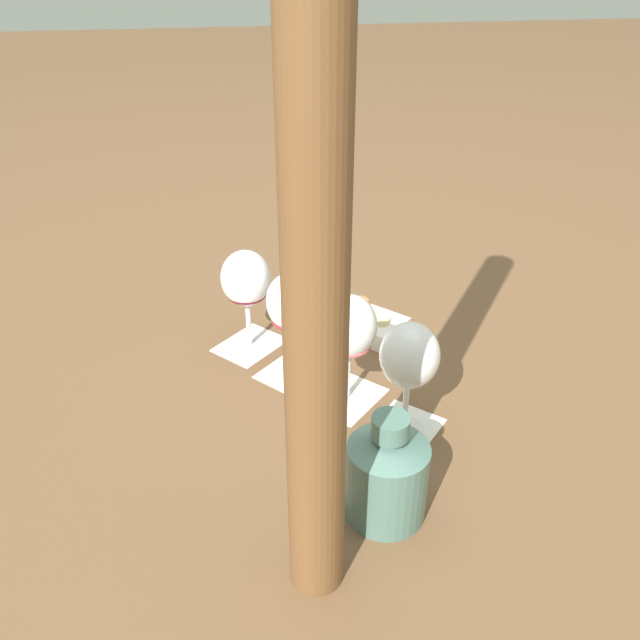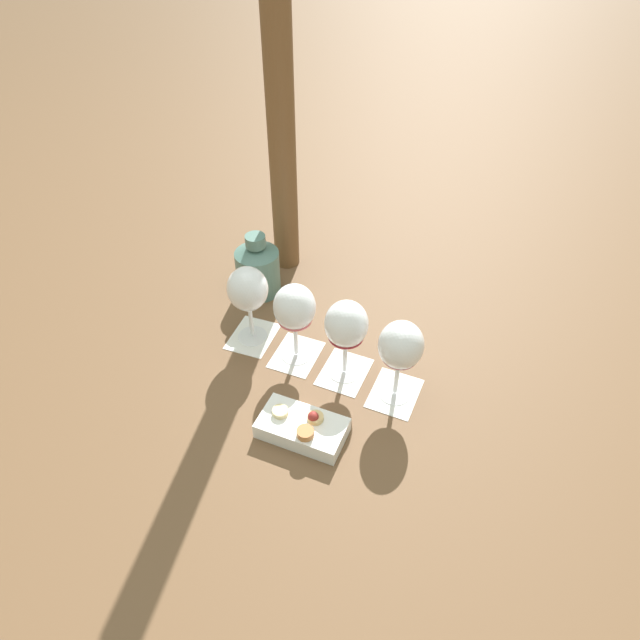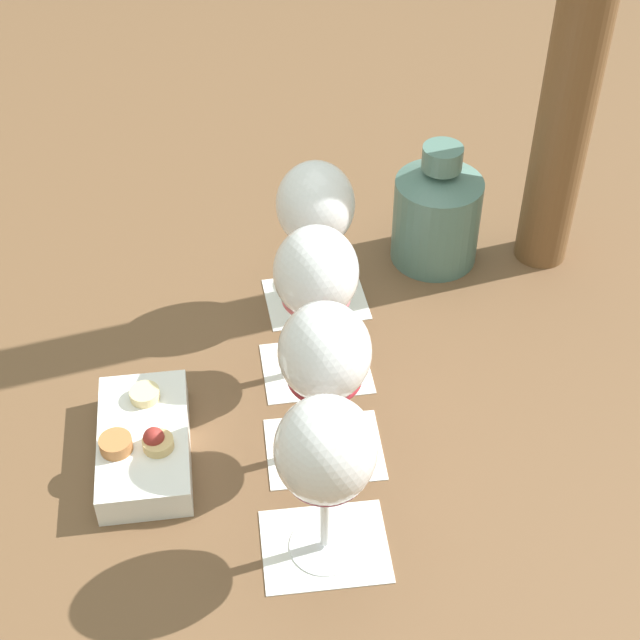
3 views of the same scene
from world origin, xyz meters
name	(u,v)px [view 2 (image 2 of 3)]	position (x,y,z in m)	size (l,w,h in m)	color
ground_plane	(320,363)	(0.00, 0.00, 0.00)	(8.00, 8.00, 0.00)	brown
tasting_card_0	(253,336)	(-0.11, 0.13, 0.00)	(0.15, 0.15, 0.00)	white
tasting_card_1	(296,355)	(-0.04, 0.04, 0.00)	(0.15, 0.15, 0.00)	white
tasting_card_2	(344,372)	(0.04, -0.04, 0.00)	(0.15, 0.15, 0.00)	white
tasting_card_3	(395,393)	(0.11, -0.14, 0.00)	(0.15, 0.15, 0.00)	white
wine_glass_0	(248,292)	(-0.11, 0.13, 0.13)	(0.09, 0.09, 0.19)	white
wine_glass_1	(295,310)	(-0.04, 0.04, 0.13)	(0.09, 0.09, 0.19)	white
wine_glass_2	(346,327)	(0.04, -0.04, 0.13)	(0.09, 0.09, 0.19)	white
wine_glass_3	(401,348)	(0.11, -0.14, 0.13)	(0.09, 0.09, 0.19)	white
ceramic_vase	(258,268)	(-0.05, 0.28, 0.07)	(0.11, 0.11, 0.16)	#4C7066
snack_dish	(302,427)	(-0.10, -0.16, 0.02)	(0.18, 0.18, 0.06)	white
umbrella_pole	(280,112)	(0.06, 0.37, 0.40)	(0.06, 0.06, 0.79)	brown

